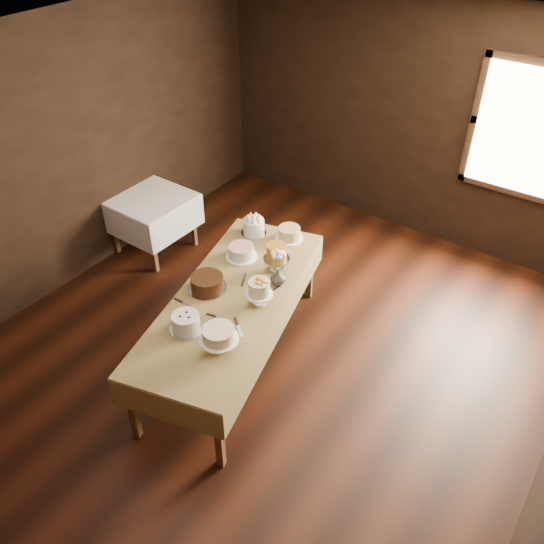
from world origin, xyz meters
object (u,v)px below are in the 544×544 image
Objects in this scene: display_table at (232,301)px; side_table at (151,204)px; cake_server_d at (275,289)px; cake_speckled at (289,234)px; cake_lattice at (241,252)px; cake_caramel at (276,259)px; cake_server_c at (245,275)px; cake_server_b at (240,331)px; cake_meringue at (254,227)px; cake_server_e at (189,306)px; cake_cream at (219,340)px; flower_vase at (278,277)px; cake_chocolate at (207,283)px; cake_swirl at (186,323)px; cake_flowers at (259,293)px; cake_server_a at (224,319)px.

side_table is at bearing 154.88° from display_table.
side_table is 2.25m from cake_server_d.
cake_lattice is at bearing -111.11° from cake_speckled.
cake_server_c is at bearing -127.34° from cake_caramel.
cake_server_b is 1.00× the size of cake_server_d.
display_table is 8.50× the size of cake_meringue.
cake_lattice is at bearing 76.53° from cake_server_d.
cake_server_e is (-0.32, -0.87, -0.12)m from cake_caramel.
cake_meringue is at bearing 99.80° from cake_server_e.
cake_cream is at bearing -33.11° from side_table.
cake_cream is 0.87m from cake_server_d.
flower_vase is (0.23, 0.39, 0.13)m from display_table.
cake_cream is at bearing -42.54° from cake_chocolate.
flower_vase is at bearing -103.15° from cake_server_c.
cake_swirl reaches higher than cake_chocolate.
cake_caramel is 1.20× the size of cake_server_d.
cake_server_b is at bearing -78.23° from cake_flowers.
cake_lattice reaches higher than cake_server_e.
side_table is 3.57× the size of cake_server_d.
display_table is at bearing -64.63° from cake_meringue.
cake_chocolate is at bearing 133.35° from cake_server_d.
cake_flowers is (0.69, -0.85, 0.03)m from cake_meringue.
display_table is 10.80× the size of cake_server_b.
cake_meringue is at bearing 3.57° from cake_server_c.
cake_speckled is at bearing 145.30° from cake_server_b.
cake_server_b is at bearing 0.40° from cake_server_e.
cake_speckled is (-0.09, 1.05, 0.12)m from display_table.
cake_speckled is 1.02× the size of cake_caramel.
cake_speckled is at bearing 82.05° from cake_chocolate.
cake_swirl reaches higher than cake_server_a.
flower_vase is at bearing -13.24° from side_table.
cake_lattice is 0.86× the size of cake_chocolate.
cake_flowers reaches higher than cake_lattice.
cake_chocolate is at bearing 137.46° from cake_cream.
cake_server_a is (0.18, 0.26, -0.07)m from cake_swirl.
cake_meringue is 0.96× the size of cake_cream.
cake_server_c is (-0.22, 0.59, 0.00)m from cake_server_a.
cake_chocolate is at bearing -84.97° from cake_lattice.
cake_caramel is at bearing 107.67° from cake_flowers.
side_table is 5.82× the size of flower_vase.
cake_server_c is (-0.08, 0.32, 0.06)m from display_table.
cake_caramel is at bearing 128.64° from flower_vase.
cake_speckled reaches higher than cake_server_d.
display_table is at bearing 148.38° from cake_server_d.
side_table is at bearing -178.78° from cake_meringue.
cake_server_a is at bearing -64.42° from cake_meringue.
cake_speckled is 0.56m from cake_lattice.
cake_server_e is (-0.48, -0.62, 0.00)m from cake_server_d.
side_table is at bearing 166.76° from flower_vase.
cake_server_a and cake_server_c have the same top height.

